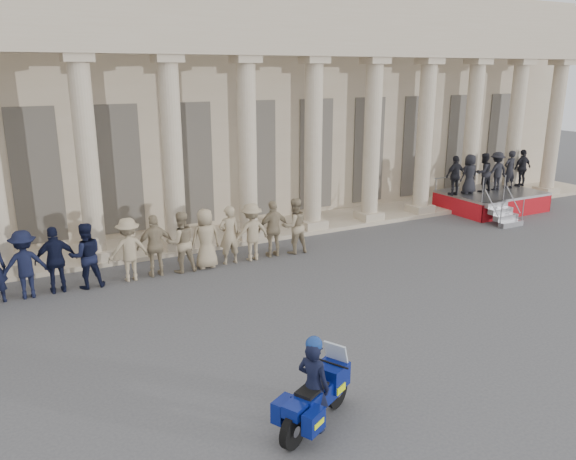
{
  "coord_description": "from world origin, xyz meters",
  "views": [
    {
      "loc": [
        -6.44,
        -9.45,
        5.82
      ],
      "look_at": [
        0.53,
        3.62,
        1.6
      ],
      "focal_mm": 35.0,
      "sensor_mm": 36.0,
      "label": 1
    }
  ],
  "objects": [
    {
      "name": "motorcycle",
      "position": [
        -2.12,
        -2.36,
        0.55
      ],
      "size": [
        1.83,
        1.27,
        1.28
      ],
      "rotation": [
        0.0,
        0.0,
        0.48
      ],
      "color": "black",
      "rests_on": "ground"
    },
    {
      "name": "rider",
      "position": [
        -2.21,
        -2.42,
        0.85
      ],
      "size": [
        0.61,
        0.7,
        1.7
      ],
      "rotation": [
        0.0,
        0.0,
        2.05
      ],
      "color": "black",
      "rests_on": "ground"
    },
    {
      "name": "officer_rank",
      "position": [
        -6.46,
        6.06,
        0.92
      ],
      "size": [
        18.17,
        0.7,
        1.84
      ],
      "color": "black",
      "rests_on": "ground"
    },
    {
      "name": "ground",
      "position": [
        0.0,
        0.0,
        0.0
      ],
      "size": [
        90.0,
        90.0,
        0.0
      ],
      "primitive_type": "plane",
      "color": "#444447",
      "rests_on": "ground"
    },
    {
      "name": "reviewing_stand",
      "position": [
        12.32,
        7.31,
        1.36
      ],
      "size": [
        4.97,
        3.91,
        2.47
      ],
      "color": "gray",
      "rests_on": "ground"
    },
    {
      "name": "building",
      "position": [
        -0.0,
        14.74,
        4.52
      ],
      "size": [
        40.0,
        12.5,
        9.0
      ],
      "color": "tan",
      "rests_on": "ground"
    }
  ]
}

